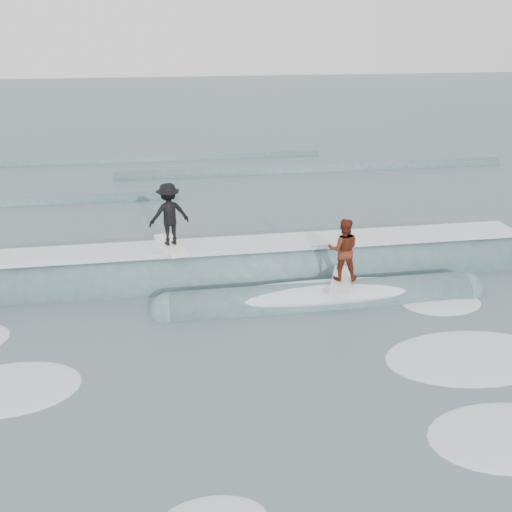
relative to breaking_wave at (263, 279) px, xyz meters
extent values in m
plane|color=#425760|center=(-0.32, -4.09, -0.04)|extent=(160.00, 160.00, 0.00)
cylinder|color=#3C6166|center=(-0.32, 0.39, -0.04)|extent=(19.15, 2.09, 2.09)
cylinder|color=#3C6166|center=(1.48, -1.81, -0.04)|extent=(9.00, 1.21, 1.21)
sphere|color=#3C6166|center=(-3.02, -1.81, -0.04)|extent=(1.21, 1.21, 1.21)
sphere|color=#3C6166|center=(5.98, -1.81, -0.04)|extent=(1.21, 1.21, 1.21)
cube|color=white|center=(-0.32, 0.39, 1.07)|extent=(18.00, 1.30, 0.14)
ellipsoid|color=white|center=(1.48, -1.81, 0.26)|extent=(7.60, 1.30, 0.60)
cube|color=white|center=(-2.86, 0.39, 1.19)|extent=(1.07, 2.07, 0.10)
imported|color=black|center=(-2.86, 0.39, 2.21)|extent=(1.39, 1.00, 1.94)
cube|color=silver|center=(2.04, -1.81, 0.61)|extent=(1.25, 2.06, 0.10)
imported|color=#5A1F10|center=(2.04, -1.81, 1.59)|extent=(1.04, 0.89, 1.86)
ellipsoid|color=white|center=(3.58, -8.21, -0.04)|extent=(3.13, 2.14, 0.10)
ellipsoid|color=white|center=(4.30, -5.36, -0.04)|extent=(4.42, 3.02, 0.10)
ellipsoid|color=white|center=(-6.70, -4.89, -0.04)|extent=(2.93, 2.00, 0.10)
ellipsoid|color=white|center=(4.95, -2.41, -0.04)|extent=(2.79, 1.90, 0.10)
cylinder|color=#3C6166|center=(5.41, 13.91, -0.04)|extent=(22.00, 0.80, 0.80)
cylinder|color=#3C6166|center=(-4.36, 17.91, -0.04)|extent=(22.00, 0.60, 0.60)
camera|label=1|loc=(-2.92, -16.47, 7.65)|focal=40.00mm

